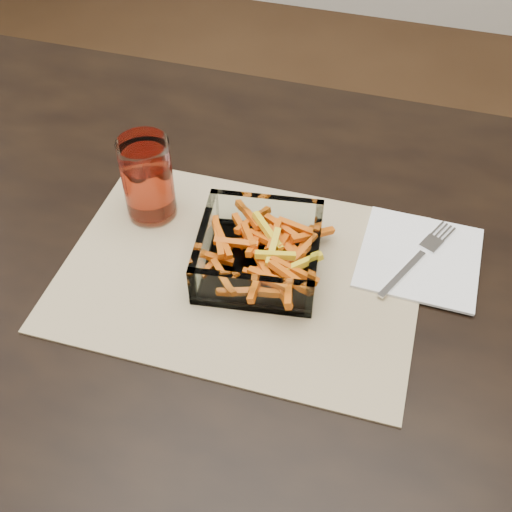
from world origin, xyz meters
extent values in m
plane|color=#331E0F|center=(0.00, 0.00, 0.00)|extent=(4.50, 4.50, 0.00)
cube|color=black|center=(0.00, 0.00, 0.73)|extent=(1.60, 0.90, 0.03)
cylinder|color=black|center=(-0.72, 0.37, 0.36)|extent=(0.06, 0.06, 0.72)
cube|color=tan|center=(-0.05, 0.00, 0.75)|extent=(0.45, 0.34, 0.00)
cube|color=white|center=(-0.03, 0.01, 0.76)|extent=(0.17, 0.17, 0.01)
cube|color=white|center=(-0.04, 0.08, 0.78)|extent=(0.15, 0.03, 0.06)
cube|color=white|center=(-0.02, -0.06, 0.78)|extent=(0.15, 0.03, 0.06)
cube|color=white|center=(-0.10, 0.00, 0.78)|extent=(0.03, 0.15, 0.06)
cube|color=white|center=(0.04, 0.02, 0.78)|extent=(0.03, 0.15, 0.06)
cylinder|color=white|center=(-0.20, 0.07, 0.81)|extent=(0.07, 0.07, 0.12)
cylinder|color=#B32F19|center=(-0.20, 0.07, 0.80)|extent=(0.06, 0.06, 0.08)
cube|color=white|center=(0.16, 0.09, 0.76)|extent=(0.15, 0.15, 0.00)
cube|color=silver|center=(0.15, 0.05, 0.76)|extent=(0.05, 0.09, 0.00)
cube|color=silver|center=(0.18, 0.11, 0.76)|extent=(0.03, 0.04, 0.00)
cube|color=silver|center=(0.18, 0.14, 0.76)|extent=(0.02, 0.03, 0.00)
cube|color=silver|center=(0.19, 0.14, 0.76)|extent=(0.02, 0.03, 0.00)
cube|color=silver|center=(0.19, 0.14, 0.76)|extent=(0.02, 0.03, 0.00)
cube|color=silver|center=(0.20, 0.13, 0.76)|extent=(0.02, 0.03, 0.00)
camera|label=1|loc=(0.12, -0.52, 1.37)|focal=45.00mm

